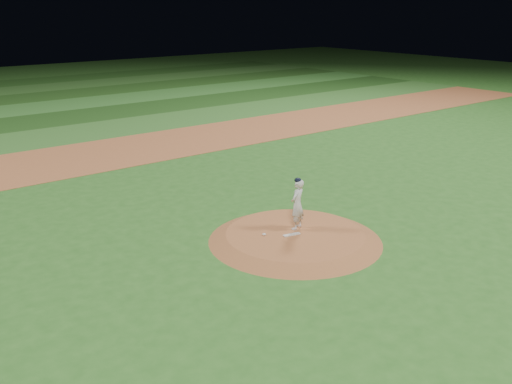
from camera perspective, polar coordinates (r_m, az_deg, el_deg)
ground at (r=18.21m, az=3.91°, el=-4.85°), size 120.00×120.00×0.00m
infield_dirt_band at (r=29.55m, az=-14.60°, el=3.76°), size 70.00×6.00×0.02m
outfield_stripe_0 at (r=34.54m, az=-18.37°, el=5.48°), size 70.00×5.00×0.02m
outfield_stripe_1 at (r=39.20m, az=-20.97°, el=6.64°), size 70.00×5.00×0.02m
outfield_stripe_2 at (r=43.93m, az=-23.02°, el=7.55°), size 70.00×5.00×0.02m
pitchers_mound at (r=18.17m, az=3.92°, el=-4.49°), size 5.50×5.50×0.25m
pitching_rubber at (r=17.96m, az=3.59°, el=-4.27°), size 0.59×0.26×0.03m
rosin_bag at (r=17.90m, az=0.82°, el=-4.25°), size 0.12×0.12×0.07m
pitcher_on_mound at (r=18.19m, az=4.15°, el=-1.20°), size 0.71×0.59×1.71m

